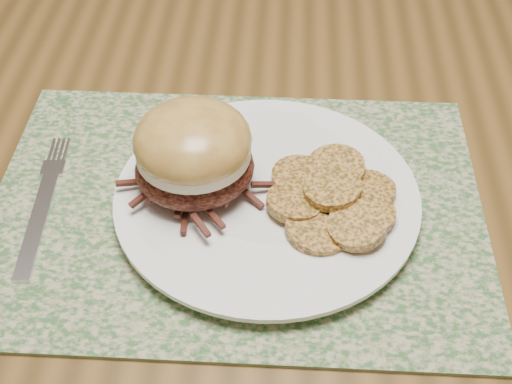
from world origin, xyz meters
TOP-DOWN VIEW (x-y plane):
  - dining_table at (0.00, 0.00)m, footprint 1.50×0.90m
  - placemat at (0.07, -0.03)m, footprint 0.45×0.33m
  - dinner_plate at (0.09, -0.02)m, footprint 0.26×0.26m
  - pork_sandwich at (0.03, -0.02)m, footprint 0.14×0.13m
  - roasted_potatoes at (0.15, -0.04)m, footprint 0.13×0.14m
  - fork at (-0.11, -0.03)m, footprint 0.03×0.18m

SIDE VIEW (x-z plane):
  - dining_table at x=0.00m, z-range 0.30..1.05m
  - placemat at x=0.07m, z-range 0.75..0.75m
  - fork at x=-0.11m, z-range 0.75..0.76m
  - dinner_plate at x=0.09m, z-range 0.75..0.77m
  - roasted_potatoes at x=0.15m, z-range 0.76..0.79m
  - pork_sandwich at x=0.03m, z-range 0.77..0.85m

